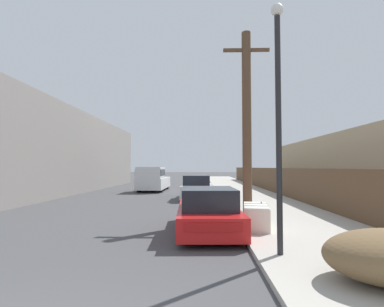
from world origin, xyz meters
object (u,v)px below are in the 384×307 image
street_lamp (278,108)px  discarded_fridge (256,216)px  car_parked_mid (197,188)px  utility_pole (247,120)px  parked_sports_car_red (208,212)px  pickup_truck (153,179)px

street_lamp → discarded_fridge: bearing=89.8°
car_parked_mid → utility_pole: size_ratio=0.59×
parked_sports_car_red → car_parked_mid: car_parked_mid is taller
discarded_fridge → pickup_truck: bearing=118.4°
discarded_fridge → car_parked_mid: (-1.88, 8.96, 0.21)m
parked_sports_car_red → utility_pole: bearing=58.0°
car_parked_mid → street_lamp: bearing=-80.0°
discarded_fridge → pickup_truck: 15.65m
discarded_fridge → car_parked_mid: car_parked_mid is taller
utility_pole → street_lamp: size_ratio=1.35×
utility_pole → street_lamp: utility_pole is taller
car_parked_mid → discarded_fridge: bearing=-77.2°
parked_sports_car_red → utility_pole: size_ratio=0.60×
discarded_fridge → utility_pole: utility_pole is taller
street_lamp → car_parked_mid: bearing=99.1°
discarded_fridge → street_lamp: street_lamp is taller
pickup_truck → utility_pole: bearing=116.1°
parked_sports_car_red → car_parked_mid: size_ratio=1.02×
pickup_truck → parked_sports_car_red: bearing=106.3°
parked_sports_car_red → utility_pole: (1.58, 2.79, 3.15)m
parked_sports_car_red → pickup_truck: pickup_truck is taller
discarded_fridge → utility_pole: (0.16, 2.61, 3.29)m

